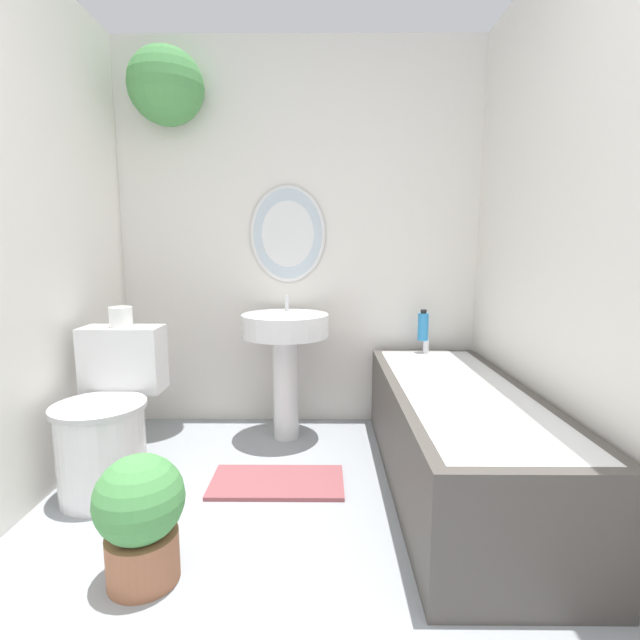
{
  "coord_description": "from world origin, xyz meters",
  "views": [
    {
      "loc": [
        0.15,
        -0.53,
        1.13
      ],
      "look_at": [
        0.14,
        1.51,
        0.82
      ],
      "focal_mm": 26.0,
      "sensor_mm": 36.0,
      "label": 1
    }
  ],
  "objects": [
    {
      "name": "toilet_paper_roll",
      "position": [
        -0.86,
        1.74,
        0.8
      ],
      "size": [
        0.11,
        0.11,
        0.1
      ],
      "color": "white",
      "rests_on": "toilet"
    },
    {
      "name": "bathtub",
      "position": [
        0.79,
        1.55,
        0.26
      ],
      "size": [
        0.64,
        1.67,
        0.57
      ],
      "color": "#4C4742",
      "rests_on": "ground_plane"
    },
    {
      "name": "bath_mat",
      "position": [
        -0.07,
        1.57,
        0.01
      ],
      "size": [
        0.64,
        0.32,
        0.02
      ],
      "color": "#934C51",
      "rests_on": "ground_plane"
    },
    {
      "name": "toilet",
      "position": [
        -0.86,
        1.54,
        0.32
      ],
      "size": [
        0.41,
        0.58,
        0.75
      ],
      "color": "white",
      "rests_on": "ground_plane"
    },
    {
      "name": "pedestal_sink",
      "position": [
        -0.07,
        2.14,
        0.58
      ],
      "size": [
        0.51,
        0.51,
        0.86
      ],
      "color": "white",
      "rests_on": "ground_plane"
    },
    {
      "name": "potted_plant",
      "position": [
        -0.47,
        0.91,
        0.24
      ],
      "size": [
        0.3,
        0.3,
        0.45
      ],
      "color": "#9E6042",
      "rests_on": "ground_plane"
    },
    {
      "name": "wall_right",
      "position": [
        1.16,
        1.22,
        1.2
      ],
      "size": [
        0.06,
        2.56,
        2.4
      ],
      "color": "silver",
      "rests_on": "ground_plane"
    },
    {
      "name": "wall_back",
      "position": [
        -0.15,
        2.43,
        1.37
      ],
      "size": [
        2.37,
        0.43,
        2.4
      ],
      "color": "silver",
      "rests_on": "ground_plane"
    },
    {
      "name": "shampoo_bottle",
      "position": [
        0.77,
        2.3,
        0.66
      ],
      "size": [
        0.07,
        0.07,
        0.19
      ],
      "color": "#2D84C6",
      "rests_on": "bathtub"
    }
  ]
}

